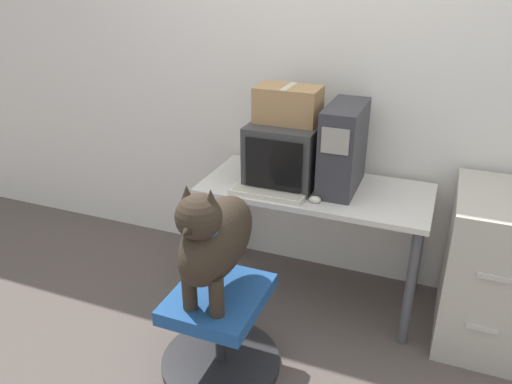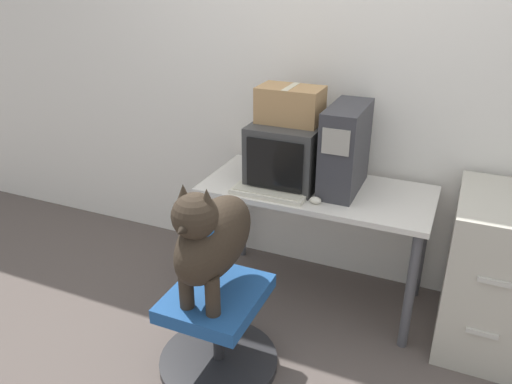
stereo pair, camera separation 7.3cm
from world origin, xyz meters
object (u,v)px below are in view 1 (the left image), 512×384
pc_tower (343,148)px  dog (214,237)px  cardboard_box (288,104)px  filing_cabinet (486,268)px  crt_monitor (287,152)px  keyboard (269,191)px  office_chair (220,331)px

pc_tower → dog: pc_tower is taller
dog → cardboard_box: size_ratio=1.75×
filing_cabinet → crt_monitor: bearing=177.4°
dog → filing_cabinet: dog is taller
keyboard → cardboard_box: 0.47m
pc_tower → keyboard: pc_tower is taller
crt_monitor → pc_tower: bearing=2.4°
crt_monitor → filing_cabinet: size_ratio=0.54×
filing_cabinet → cardboard_box: size_ratio=2.41×
pc_tower → dog: bearing=-114.7°
pc_tower → keyboard: size_ratio=1.14×
keyboard → filing_cabinet: 1.18m
crt_monitor → office_chair: size_ratio=0.75×
office_chair → cardboard_box: (0.06, 0.78, 0.93)m
keyboard → dog: dog is taller
dog → filing_cabinet: bearing=32.7°
pc_tower → office_chair: pc_tower is taller
keyboard → cardboard_box: cardboard_box is taller
office_chair → filing_cabinet: filing_cabinet is taller
pc_tower → filing_cabinet: bearing=-4.5°
keyboard → pc_tower: bearing=33.7°
office_chair → dog: 0.53m
crt_monitor → filing_cabinet: (1.10, -0.05, -0.47)m
cardboard_box → crt_monitor: bearing=-90.0°
dog → cardboard_box: bearing=85.6°
crt_monitor → dog: size_ratio=0.74×
filing_cabinet → pc_tower: bearing=175.5°
keyboard → cardboard_box: bearing=83.6°
crt_monitor → pc_tower: (0.31, 0.01, 0.06)m
keyboard → office_chair: size_ratio=0.69×
crt_monitor → cardboard_box: cardboard_box is taller
crt_monitor → keyboard: bearing=-96.5°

